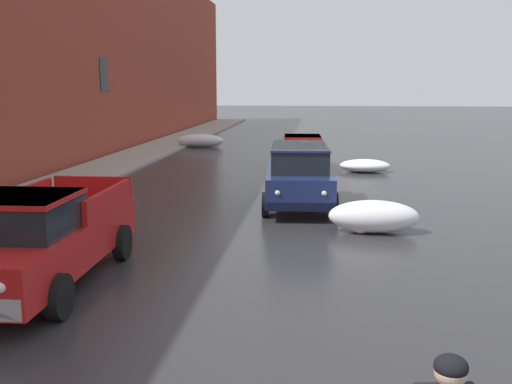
{
  "coord_description": "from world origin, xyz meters",
  "views": [
    {
      "loc": [
        2.9,
        -2.34,
        3.54
      ],
      "look_at": [
        1.43,
        11.14,
        1.09
      ],
      "focal_mm": 41.71,
      "sensor_mm": 36.0,
      "label": 1
    }
  ],
  "objects": [
    {
      "name": "pickup_truck_red_approaching_near_lane",
      "position": [
        -1.99,
        7.34,
        0.88
      ],
      "size": [
        2.18,
        5.39,
        1.76
      ],
      "color": "red",
      "rests_on": "ground"
    },
    {
      "name": "snow_bank_near_corner_right",
      "position": [
        4.13,
        11.93,
        0.38
      ],
      "size": [
        2.18,
        1.0,
        0.79
      ],
      "color": "white",
      "rests_on": "ground"
    },
    {
      "name": "suv_darkblue_parked_kerbside_close",
      "position": [
        2.28,
        14.88,
        0.99
      ],
      "size": [
        2.25,
        4.73,
        1.82
      ],
      "color": "navy",
      "rests_on": "ground"
    },
    {
      "name": "brick_townhouse_facade",
      "position": [
        -8.02,
        18.0,
        5.68
      ],
      "size": [
        0.63,
        80.0,
        11.36
      ],
      "color": "brown",
      "rests_on": "ground"
    },
    {
      "name": "sedan_red_parked_kerbside_mid",
      "position": [
        2.13,
        22.73,
        0.75
      ],
      "size": [
        2.15,
        4.01,
        1.42
      ],
      "color": "red",
      "rests_on": "ground"
    },
    {
      "name": "left_sidewalk_slab",
      "position": [
        -6.14,
        18.0,
        0.06
      ],
      "size": [
        2.75,
        80.0,
        0.12
      ],
      "primitive_type": "cube",
      "color": "gray",
      "rests_on": "ground"
    },
    {
      "name": "snow_bank_near_corner_left",
      "position": [
        -4.11,
        31.22,
        0.36
      ],
      "size": [
        2.73,
        0.94,
        0.75
      ],
      "color": "white",
      "rests_on": "ground"
    },
    {
      "name": "snow_bank_along_left_kerb",
      "position": [
        4.7,
        22.2,
        0.26
      ],
      "size": [
        2.05,
        1.28,
        0.52
      ],
      "color": "white",
      "rests_on": "ground"
    }
  ]
}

